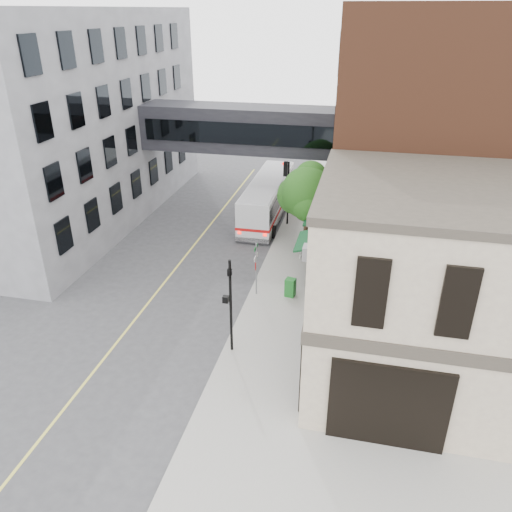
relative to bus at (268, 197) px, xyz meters
The scene contains 17 objects.
ground 18.54m from the bus, 85.86° to the right, with size 120.00×120.00×0.00m, color #38383A.
sidewalk_main 5.73m from the bus, 52.99° to the right, with size 4.00×60.00×0.15m, color gray.
corner_building 19.57m from the bus, 57.89° to the right, with size 10.19×8.12×8.45m.
brick_building 13.01m from the bus, 16.85° to the right, with size 13.76×18.00×14.00m.
opposite_building 16.76m from the bus, behind, with size 14.00×24.00×14.00m, color slate.
skyway_bridge 5.24m from the bus, 165.78° to the right, with size 14.00×3.18×3.00m.
traffic_signal_near 16.57m from the bus, 84.08° to the right, with size 0.44×0.22×4.60m.
traffic_signal_far 2.78m from the bus, 41.73° to the right, with size 0.53×0.28×4.50m.
street_sign_pole 11.56m from the bus, 81.41° to the right, with size 0.08×0.75×3.00m.
street_tree 6.71m from the bus, 55.86° to the right, with size 3.80×3.20×5.60m.
lane_marking 9.32m from the bus, 113.52° to the right, with size 0.12×40.00×0.01m, color #D8CC4C.
bus is the anchor object (origin of this frame).
pedestrian_a 7.59m from the bus, 62.04° to the right, with size 0.55×0.36×1.52m, color silver.
pedestrian_b 5.92m from the bus, 47.41° to the right, with size 0.74×0.58×1.52m, color #CA838A.
pedestrian_c 7.79m from the bus, 59.80° to the right, with size 0.97×0.56×1.50m, color black.
newspaper_box 11.80m from the bus, 72.52° to the right, with size 0.51×0.45×1.01m, color #16611E.
sandwich_board 15.11m from the bus, 70.91° to the right, with size 0.40×0.62×1.11m, color black.
Camera 1 is at (5.48, -15.52, 13.88)m, focal length 35.00 mm.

